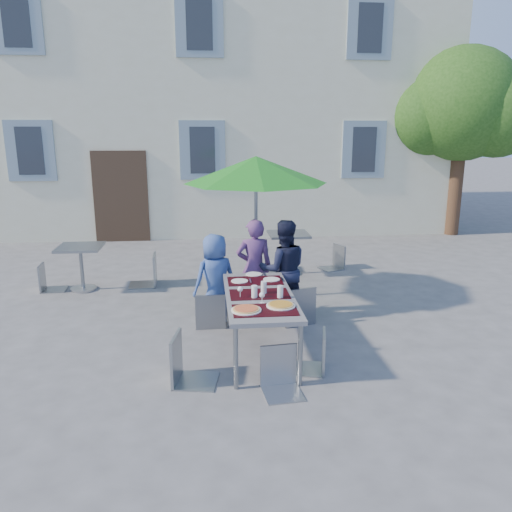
{
  "coord_description": "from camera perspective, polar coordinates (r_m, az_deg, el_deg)",
  "views": [
    {
      "loc": [
        0.05,
        -4.88,
        2.64
      ],
      "look_at": [
        0.71,
        1.65,
        1.0
      ],
      "focal_mm": 35.0,
      "sensor_mm": 36.0,
      "label": 1
    }
  ],
  "objects": [
    {
      "name": "bg_chair_r_1",
      "position": [
        9.9,
        9.08,
        1.51
      ],
      "size": [
        0.51,
        0.51,
        0.89
      ],
      "color": "gray",
      "rests_on": "ground"
    },
    {
      "name": "bg_chair_l_0",
      "position": [
        9.13,
        -22.86,
        -0.57
      ],
      "size": [
        0.42,
        0.41,
        0.88
      ],
      "color": "gray",
      "rests_on": "ground"
    },
    {
      "name": "dining_table",
      "position": [
        5.99,
        0.39,
        -4.89
      ],
      "size": [
        0.8,
        1.85,
        0.76
      ],
      "color": "#4E4E53",
      "rests_on": "ground"
    },
    {
      "name": "tree",
      "position": [
        14.03,
        22.69,
        15.5
      ],
      "size": [
        3.6,
        3.0,
        4.7
      ],
      "color": "#462E1E",
      "rests_on": "ground"
    },
    {
      "name": "chair_0",
      "position": [
        6.86,
        -5.3,
        -3.8
      ],
      "size": [
        0.42,
        0.42,
        0.93
      ],
      "color": "gray",
      "rests_on": "ground"
    },
    {
      "name": "child_2",
      "position": [
        7.13,
        3.14,
        -1.59
      ],
      "size": [
        0.71,
        0.41,
        1.44
      ],
      "primitive_type": "imported",
      "rotation": [
        0.0,
        0.0,
        3.16
      ],
      "color": "#161A31",
      "rests_on": "ground"
    },
    {
      "name": "child_1",
      "position": [
        7.24,
        -0.2,
        -1.35
      ],
      "size": [
        0.52,
        0.35,
        1.44
      ],
      "primitive_type": "imported",
      "rotation": [
        0.0,
        0.0,
        3.15
      ],
      "color": "#5C366F",
      "rests_on": "ground"
    },
    {
      "name": "chair_4",
      "position": [
        5.66,
        6.88,
        -8.18
      ],
      "size": [
        0.47,
        0.47,
        0.88
      ],
      "color": "#949B9F",
      "rests_on": "ground"
    },
    {
      "name": "building",
      "position": [
        16.53,
        -6.35,
        21.65
      ],
      "size": [
        13.6,
        8.2,
        11.1
      ],
      "color": "beige",
      "rests_on": "ground"
    },
    {
      "name": "chair_2",
      "position": [
        6.95,
        4.81,
        -2.99
      ],
      "size": [
        0.57,
        0.57,
        1.03
      ],
      "color": "gray",
      "rests_on": "ground"
    },
    {
      "name": "cafe_table_1",
      "position": [
        9.4,
        3.72,
        1.23
      ],
      "size": [
        0.74,
        0.74,
        0.79
      ],
      "color": "#A9ABB1",
      "rests_on": "ground"
    },
    {
      "name": "ground",
      "position": [
        5.55,
        -5.78,
        -14.42
      ],
      "size": [
        90.0,
        90.0,
        0.0
      ],
      "primitive_type": "plane",
      "color": "#4F4F52",
      "rests_on": "ground"
    },
    {
      "name": "glassware",
      "position": [
        5.85,
        0.81,
        -3.99
      ],
      "size": [
        0.53,
        0.42,
        0.15
      ],
      "color": "silver",
      "rests_on": "dining_table"
    },
    {
      "name": "chair_5",
      "position": [
        5.21,
        2.87,
        -10.02
      ],
      "size": [
        0.43,
        0.44,
        0.89
      ],
      "color": "#90959C",
      "rests_on": "ground"
    },
    {
      "name": "cafe_table_0",
      "position": [
        8.93,
        -19.37,
        -0.38
      ],
      "size": [
        0.72,
        0.72,
        0.77
      ],
      "color": "#A9ABB1",
      "rests_on": "ground"
    },
    {
      "name": "chair_3",
      "position": [
        5.39,
        -8.13,
        -8.4
      ],
      "size": [
        0.52,
        0.52,
        1.01
      ],
      "color": "#8F969A",
      "rests_on": "ground"
    },
    {
      "name": "pizza_near_right",
      "position": [
        5.56,
        2.84,
        -5.61
      ],
      "size": [
        0.32,
        0.32,
        0.03
      ],
      "color": "white",
      "rests_on": "dining_table"
    },
    {
      "name": "child_0",
      "position": [
        7.0,
        -4.68,
        -2.61
      ],
      "size": [
        0.74,
        0.63,
        1.28
      ],
      "primitive_type": "imported",
      "rotation": [
        0.0,
        0.0,
        3.57
      ],
      "color": "#355193",
      "rests_on": "ground"
    },
    {
      "name": "patio_umbrella",
      "position": [
        7.73,
        -0.01,
        9.63
      ],
      "size": [
        2.23,
        2.23,
        2.28
      ],
      "color": "#A9ABB1",
      "rests_on": "ground"
    },
    {
      "name": "bg_chair_r_0",
      "position": [
        8.88,
        -12.29,
        0.61
      ],
      "size": [
        0.49,
        0.48,
        1.06
      ],
      "color": "#8E9699",
      "rests_on": "ground"
    },
    {
      "name": "place_settings",
      "position": [
        6.58,
        -0.08,
        -2.54
      ],
      "size": [
        0.68,
        0.52,
        0.01
      ],
      "color": "white",
      "rests_on": "dining_table"
    },
    {
      "name": "pizza_near_left",
      "position": [
        5.43,
        -1.14,
        -6.12
      ],
      "size": [
        0.33,
        0.33,
        0.03
      ],
      "color": "white",
      "rests_on": "dining_table"
    },
    {
      "name": "chair_1",
      "position": [
        7.04,
        0.74,
        -2.71
      ],
      "size": [
        0.6,
        0.6,
        1.03
      ],
      "color": "#92999E",
      "rests_on": "ground"
    },
    {
      "name": "bg_chair_l_1",
      "position": [
        9.57,
        1.83,
        1.61
      ],
      "size": [
        0.46,
        0.45,
        0.99
      ],
      "color": "gray",
      "rests_on": "ground"
    }
  ]
}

